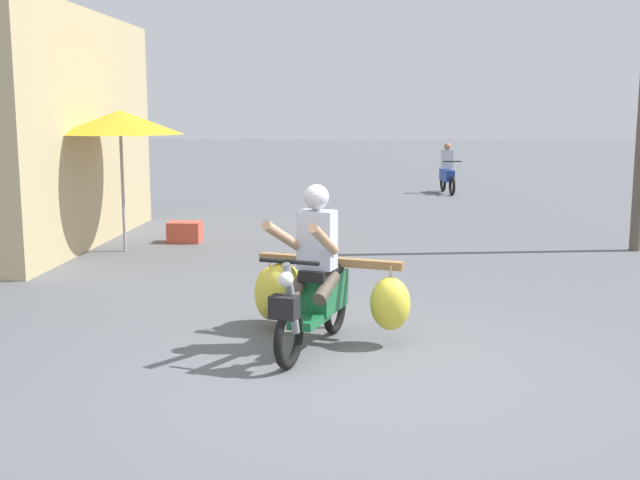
% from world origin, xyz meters
% --- Properties ---
extents(ground_plane, '(120.00, 120.00, 0.00)m').
position_xyz_m(ground_plane, '(0.00, 0.00, 0.00)').
color(ground_plane, '#56595E').
extents(motorbike_main_loaded, '(1.72, 2.01, 1.58)m').
position_xyz_m(motorbike_main_loaded, '(-0.52, 1.01, 0.52)').
color(motorbike_main_loaded, black).
rests_on(motorbike_main_loaded, ground).
extents(motorbike_distant_ahead_left, '(0.51, 1.62, 1.40)m').
position_xyz_m(motorbike_distant_ahead_left, '(2.25, 15.47, 0.57)').
color(motorbike_distant_ahead_left, black).
rests_on(motorbike_distant_ahead_left, ground).
extents(shopfront_building, '(3.15, 6.17, 3.90)m').
position_xyz_m(shopfront_building, '(-6.07, 6.46, 1.95)').
color(shopfront_building, tan).
rests_on(shopfront_building, ground).
extents(market_umbrella_near_shop, '(2.01, 2.01, 2.28)m').
position_xyz_m(market_umbrella_near_shop, '(-3.88, 5.77, 2.08)').
color(market_umbrella_near_shop, '#99999E').
rests_on(market_umbrella_near_shop, ground).
extents(produce_crate, '(0.56, 0.40, 0.36)m').
position_xyz_m(produce_crate, '(-3.12, 6.72, 0.18)').
color(produce_crate, '#CC4C38').
rests_on(produce_crate, ground).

